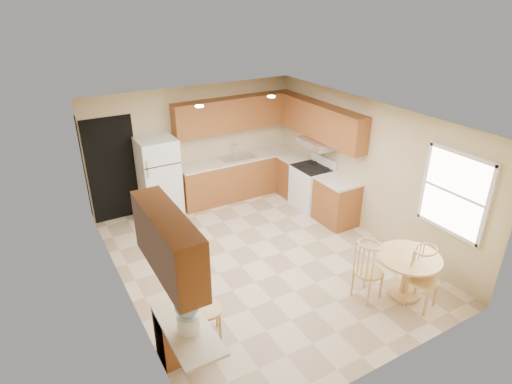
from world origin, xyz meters
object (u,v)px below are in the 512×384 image
dining_table (407,270)px  water_crock (188,312)px  refrigerator (159,178)px  chair_desk (209,306)px  stove (312,187)px  chair_table_a (374,268)px  chair_table_b (430,277)px

dining_table → water_crock: water_crock is taller
dining_table → refrigerator: bearing=118.7°
dining_table → chair_desk: 3.01m
dining_table → chair_desk: size_ratio=0.98×
refrigerator → stove: refrigerator is taller
refrigerator → chair_desk: 3.75m
chair_table_a → chair_table_b: size_ratio=1.00×
chair_table_a → chair_desk: bearing=-109.0°
refrigerator → dining_table: (2.35, -4.30, -0.38)m
dining_table → stove: bearing=80.3°
dining_table → water_crock: size_ratio=1.61×
chair_table_a → chair_desk: same height
chair_table_b → water_crock: 3.47m
dining_table → chair_table_a: 0.58m
stove → water_crock: water_crock is taller
stove → water_crock: (-3.92, -2.95, 0.56)m
stove → chair_table_b: size_ratio=1.14×
refrigerator → chair_table_b: refrigerator is taller
dining_table → chair_table_b: bearing=-90.0°
stove → dining_table: bearing=-99.7°
refrigerator → chair_table_a: size_ratio=1.74×
chair_table_a → chair_table_b: chair_table_b is taller
chair_desk → chair_table_a: bearing=95.8°
refrigerator → chair_table_a: (1.81, -4.14, -0.25)m
chair_table_b → chair_desk: chair_table_b is taller
chair_desk → water_crock: 0.80m
refrigerator → water_crock: refrigerator is taller
chair_table_a → chair_table_b: (0.54, -0.55, 0.00)m
chair_table_b → refrigerator: bearing=-76.8°
chair_table_a → chair_table_b: bearing=35.8°
chair_table_a → water_crock: 2.90m
chair_desk → water_crock: water_crock is taller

